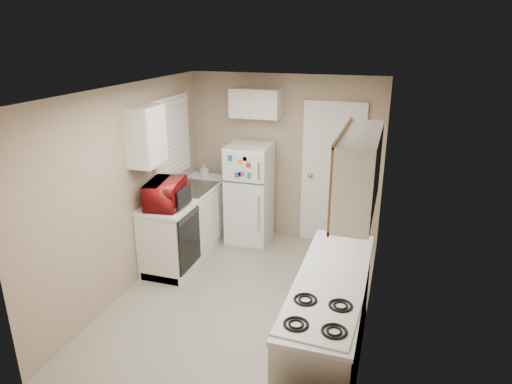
% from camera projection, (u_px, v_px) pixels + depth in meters
% --- Properties ---
extents(floor, '(3.80, 3.80, 0.00)m').
position_uv_depth(floor, '(243.00, 298.00, 5.33)').
color(floor, '#ABA695').
rests_on(floor, ground).
extents(ceiling, '(3.80, 3.80, 0.00)m').
position_uv_depth(ceiling, '(241.00, 90.00, 4.52)').
color(ceiling, white).
rests_on(ceiling, floor).
extents(wall_left, '(3.80, 3.80, 0.00)m').
position_uv_depth(wall_left, '(129.00, 190.00, 5.32)').
color(wall_left, tan).
rests_on(wall_left, floor).
extents(wall_right, '(3.80, 3.80, 0.00)m').
position_uv_depth(wall_right, '(375.00, 217.00, 4.53)').
color(wall_right, tan).
rests_on(wall_right, floor).
extents(wall_back, '(2.80, 2.80, 0.00)m').
position_uv_depth(wall_back, '(285.00, 158.00, 6.63)').
color(wall_back, tan).
rests_on(wall_back, floor).
extents(wall_front, '(2.80, 2.80, 0.00)m').
position_uv_depth(wall_front, '(154.00, 293.00, 3.22)').
color(wall_front, tan).
rests_on(wall_front, floor).
extents(left_counter, '(0.60, 1.80, 0.90)m').
position_uv_depth(left_counter, '(189.00, 223.00, 6.30)').
color(left_counter, silver).
rests_on(left_counter, floor).
extents(dishwasher, '(0.03, 0.58, 0.72)m').
position_uv_depth(dishwasher, '(189.00, 241.00, 5.66)').
color(dishwasher, black).
rests_on(dishwasher, floor).
extents(sink, '(0.54, 0.74, 0.16)m').
position_uv_depth(sink, '(192.00, 191.00, 6.29)').
color(sink, gray).
rests_on(sink, left_counter).
extents(microwave, '(0.63, 0.42, 0.39)m').
position_uv_depth(microwave, '(166.00, 195.00, 5.60)').
color(microwave, maroon).
rests_on(microwave, left_counter).
extents(soap_bottle, '(0.11, 0.11, 0.19)m').
position_uv_depth(soap_bottle, '(204.00, 170.00, 6.76)').
color(soap_bottle, silver).
rests_on(soap_bottle, left_counter).
extents(window_blinds, '(0.10, 0.98, 1.08)m').
position_uv_depth(window_blinds, '(172.00, 137.00, 6.12)').
color(window_blinds, silver).
rests_on(window_blinds, wall_left).
extents(upper_cabinet_left, '(0.30, 0.45, 0.70)m').
position_uv_depth(upper_cabinet_left, '(146.00, 136.00, 5.28)').
color(upper_cabinet_left, silver).
rests_on(upper_cabinet_left, wall_left).
extents(refrigerator, '(0.61, 0.59, 1.45)m').
position_uv_depth(refrigerator, '(249.00, 195.00, 6.56)').
color(refrigerator, silver).
rests_on(refrigerator, floor).
extents(cabinet_over_fridge, '(0.70, 0.30, 0.40)m').
position_uv_depth(cabinet_over_fridge, '(256.00, 103.00, 6.35)').
color(cabinet_over_fridge, silver).
rests_on(cabinet_over_fridge, wall_back).
extents(interior_door, '(0.86, 0.06, 2.08)m').
position_uv_depth(interior_door, '(332.00, 175.00, 6.46)').
color(interior_door, silver).
rests_on(interior_door, floor).
extents(right_counter, '(0.60, 2.00, 0.90)m').
position_uv_depth(right_counter, '(328.00, 322.00, 4.15)').
color(right_counter, silver).
rests_on(right_counter, floor).
extents(stove, '(0.60, 0.73, 0.85)m').
position_uv_depth(stove, '(316.00, 368.00, 3.62)').
color(stove, silver).
rests_on(stove, floor).
extents(upper_cabinet_right, '(0.30, 1.20, 0.70)m').
position_uv_depth(upper_cabinet_right, '(359.00, 172.00, 3.92)').
color(upper_cabinet_right, silver).
rests_on(upper_cabinet_right, wall_right).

